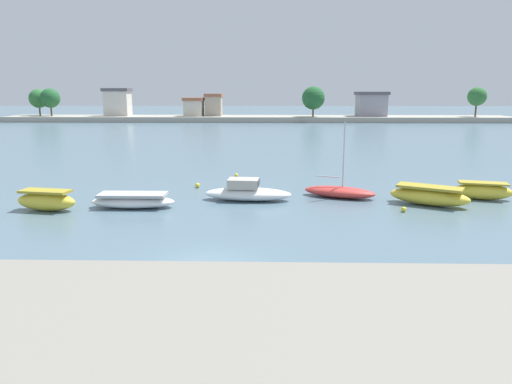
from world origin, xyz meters
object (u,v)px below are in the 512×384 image
at_px(moored_boat_3, 247,192).
at_px(mooring_buoy_0, 197,185).
at_px(moored_boat_1, 46,201).
at_px(mooring_buoy_3, 236,175).
at_px(moored_boat_2, 133,201).
at_px(moored_boat_5, 429,196).
at_px(mooring_buoy_1, 404,209).
at_px(moored_boat_4, 339,192).
at_px(moored_boat_6, 482,191).

distance_m(moored_boat_3, mooring_buoy_0, 5.44).
distance_m(moored_boat_1, mooring_buoy_0, 10.41).
bearing_deg(moored_boat_1, mooring_buoy_3, 56.28).
relative_size(moored_boat_2, moored_boat_5, 1.02).
bearing_deg(mooring_buoy_0, moored_boat_2, -116.58).
bearing_deg(mooring_buoy_3, moored_boat_1, -133.21).
distance_m(moored_boat_5, mooring_buoy_1, 2.71).
distance_m(moored_boat_2, moored_boat_4, 13.18).
bearing_deg(moored_boat_4, moored_boat_1, -146.11).
relative_size(mooring_buoy_1, mooring_buoy_3, 0.98).
relative_size(moored_boat_1, moored_boat_6, 0.99).
distance_m(mooring_buoy_1, mooring_buoy_3, 15.09).
bearing_deg(mooring_buoy_0, moored_boat_3, -45.77).
bearing_deg(moored_boat_1, moored_boat_2, 19.04).
height_order(moored_boat_4, moored_boat_6, moored_boat_4).
bearing_deg(mooring_buoy_1, moored_boat_4, 130.18).
relative_size(moored_boat_3, moored_boat_4, 1.14).
xyz_separation_m(moored_boat_5, moored_boat_6, (3.94, 1.63, -0.02)).
xyz_separation_m(moored_boat_4, moored_boat_6, (9.13, -0.36, 0.17)).
bearing_deg(moored_boat_5, mooring_buoy_0, -169.30).
bearing_deg(moored_boat_4, mooring_buoy_1, -28.46).
height_order(moored_boat_4, moored_boat_5, moored_boat_4).
relative_size(moored_boat_5, mooring_buoy_1, 15.94).
bearing_deg(mooring_buoy_1, moored_boat_2, 177.69).
relative_size(moored_boat_6, mooring_buoy_3, 12.25).
relative_size(moored_boat_3, mooring_buoy_3, 18.04).
height_order(moored_boat_4, mooring_buoy_3, moored_boat_4).
xyz_separation_m(moored_boat_4, mooring_buoy_1, (3.17, -3.76, -0.22)).
bearing_deg(moored_boat_1, moored_boat_5, 14.36).
distance_m(moored_boat_1, moored_boat_2, 4.94).
bearing_deg(moored_boat_5, mooring_buoy_1, -110.01).
bearing_deg(moored_boat_1, mooring_buoy_1, 9.97).
relative_size(mooring_buoy_0, mooring_buoy_1, 1.13).
bearing_deg(moored_boat_2, mooring_buoy_0, 63.22).
distance_m(mooring_buoy_0, mooring_buoy_1, 14.58).
bearing_deg(moored_boat_5, moored_boat_4, -172.31).
bearing_deg(moored_boat_2, mooring_buoy_3, 61.46).
relative_size(moored_boat_6, mooring_buoy_1, 12.46).
relative_size(moored_boat_5, mooring_buoy_0, 14.10).
relative_size(moored_boat_2, mooring_buoy_0, 14.35).
height_order(moored_boat_6, mooring_buoy_1, moored_boat_6).
relative_size(moored_boat_4, moored_boat_5, 1.01).
bearing_deg(moored_boat_6, mooring_buoy_0, -175.18).
height_order(moored_boat_1, mooring_buoy_1, moored_boat_1).
xyz_separation_m(moored_boat_1, mooring_buoy_0, (7.86, 6.80, -0.41)).
height_order(mooring_buoy_0, mooring_buoy_3, mooring_buoy_0).
xyz_separation_m(mooring_buoy_0, mooring_buoy_1, (12.98, -6.63, -0.02)).
relative_size(moored_boat_4, mooring_buoy_0, 14.21).
distance_m(moored_boat_1, moored_boat_3, 12.01).
bearing_deg(moored_boat_6, moored_boat_1, -157.90).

